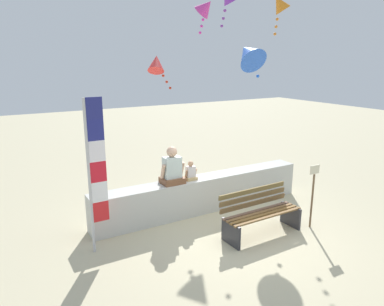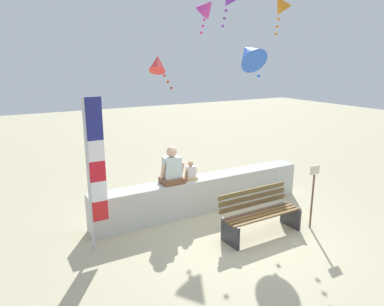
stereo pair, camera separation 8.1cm
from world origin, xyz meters
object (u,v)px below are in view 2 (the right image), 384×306
at_px(kite_blue, 249,54).
at_px(kite_magenta, 207,7).
at_px(kite_red, 158,63).
at_px(park_bench, 259,214).
at_px(sign_post, 313,192).
at_px(flag_banner, 94,168).
at_px(kite_orange, 281,4).
at_px(person_child, 191,172).
at_px(person_adult, 172,169).

distance_m(kite_blue, kite_magenta, 2.41).
xyz_separation_m(kite_red, kite_magenta, (1.26, -0.70, 1.55)).
xyz_separation_m(park_bench, sign_post, (1.10, -0.32, 0.37)).
relative_size(park_bench, kite_blue, 1.63).
bearing_deg(kite_magenta, kite_blue, -90.62).
bearing_deg(sign_post, flag_banner, 162.83).
distance_m(kite_magenta, sign_post, 6.08).
bearing_deg(kite_orange, kite_red, 133.03).
xyz_separation_m(person_child, kite_red, (0.80, 3.40, 2.30)).
height_order(park_bench, sign_post, sign_post).
distance_m(flag_banner, kite_red, 5.31).
bearing_deg(kite_orange, person_child, -164.29).
bearing_deg(flag_banner, person_adult, 18.07).
relative_size(person_child, kite_magenta, 0.40).
bearing_deg(person_child, park_bench, -64.98).
height_order(kite_magenta, sign_post, kite_magenta).
bearing_deg(kite_blue, person_child, -161.60).
relative_size(flag_banner, kite_orange, 2.67).
distance_m(park_bench, person_child, 1.76).
height_order(kite_orange, kite_magenta, kite_magenta).
bearing_deg(kite_blue, kite_orange, 10.59).
relative_size(person_adult, kite_red, 0.74).
relative_size(kite_orange, kite_red, 0.94).
xyz_separation_m(flag_banner, kite_magenta, (4.31, 3.29, 3.26)).
bearing_deg(flag_banner, kite_magenta, 37.38).
relative_size(kite_orange, kite_magenta, 0.96).
height_order(person_adult, sign_post, person_adult).
bearing_deg(person_child, kite_magenta, 52.73).
distance_m(kite_red, sign_post, 5.89).
xyz_separation_m(kite_blue, kite_red, (-1.24, 2.73, -0.24)).
relative_size(park_bench, sign_post, 1.26).
height_order(kite_blue, sign_post, kite_blue).
xyz_separation_m(flag_banner, kite_blue, (4.28, 1.26, 1.96)).
bearing_deg(person_child, flag_banner, -165.39).
bearing_deg(kite_blue, kite_red, 114.42).
height_order(kite_blue, kite_orange, kite_orange).
relative_size(person_child, kite_red, 0.39).
xyz_separation_m(kite_red, sign_post, (1.01, -5.24, -2.48)).
xyz_separation_m(park_bench, person_child, (-0.71, 1.52, 0.55)).
distance_m(park_bench, kite_orange, 5.53).
distance_m(person_adult, kite_blue, 3.52).
distance_m(park_bench, kite_red, 5.69).
xyz_separation_m(kite_magenta, sign_post, (-0.25, -4.54, -4.03)).
bearing_deg(person_child, kite_orange, 15.71).
distance_m(person_child, flag_banner, 2.40).
height_order(kite_red, kite_magenta, kite_magenta).
bearing_deg(flag_banner, sign_post, -17.17).
xyz_separation_m(person_adult, kite_orange, (3.60, 0.89, 3.65)).
bearing_deg(kite_orange, kite_magenta, 120.97).
height_order(flag_banner, kite_orange, kite_orange).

